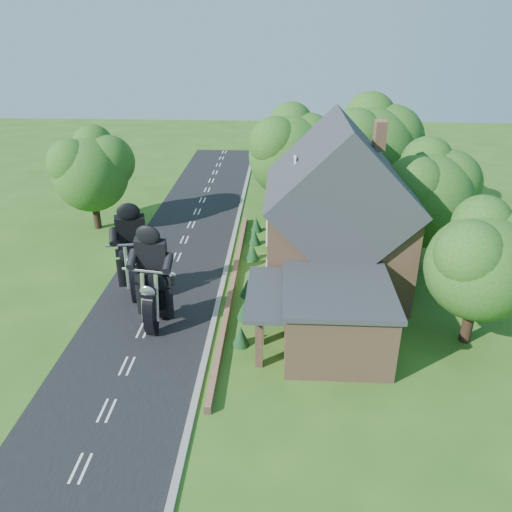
{
  "coord_description": "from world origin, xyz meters",
  "views": [
    {
      "loc": [
        7.19,
        -21.84,
        15.05
      ],
      "look_at": [
        5.82,
        3.67,
        2.8
      ],
      "focal_mm": 35.0,
      "sensor_mm": 36.0,
      "label": 1
    }
  ],
  "objects_px": {
    "annex": "(333,316)",
    "motorcycle_lead": "(158,313)",
    "house": "(337,217)",
    "garden_wall": "(233,284)",
    "motorcycle_follow": "(137,282)"
  },
  "relations": [
    {
      "from": "garden_wall",
      "to": "motorcycle_follow",
      "type": "height_order",
      "value": "motorcycle_follow"
    },
    {
      "from": "house",
      "to": "motorcycle_lead",
      "type": "height_order",
      "value": "house"
    },
    {
      "from": "garden_wall",
      "to": "annex",
      "type": "bearing_deg",
      "value": -46.16
    },
    {
      "from": "annex",
      "to": "motorcycle_lead",
      "type": "relative_size",
      "value": 3.67
    },
    {
      "from": "house",
      "to": "annex",
      "type": "bearing_deg",
      "value": -95.24
    },
    {
      "from": "house",
      "to": "motorcycle_lead",
      "type": "xyz_separation_m",
      "value": [
        -9.74,
        -5.59,
        -3.45
      ]
    },
    {
      "from": "motorcycle_lead",
      "to": "motorcycle_follow",
      "type": "xyz_separation_m",
      "value": [
        -1.99,
        3.25,
        -0.01
      ]
    },
    {
      "from": "motorcycle_lead",
      "to": "motorcycle_follow",
      "type": "height_order",
      "value": "motorcycle_lead"
    },
    {
      "from": "house",
      "to": "motorcycle_lead",
      "type": "bearing_deg",
      "value": -150.15
    },
    {
      "from": "garden_wall",
      "to": "motorcycle_follow",
      "type": "distance_m",
      "value": 5.74
    },
    {
      "from": "motorcycle_lead",
      "to": "annex",
      "type": "bearing_deg",
      "value": -177.54
    },
    {
      "from": "motorcycle_follow",
      "to": "house",
      "type": "bearing_deg",
      "value": 179.55
    },
    {
      "from": "annex",
      "to": "motorcycle_lead",
      "type": "distance_m",
      "value": 9.24
    },
    {
      "from": "annex",
      "to": "motorcycle_lead",
      "type": "bearing_deg",
      "value": 172.43
    },
    {
      "from": "annex",
      "to": "motorcycle_lead",
      "type": "height_order",
      "value": "annex"
    }
  ]
}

